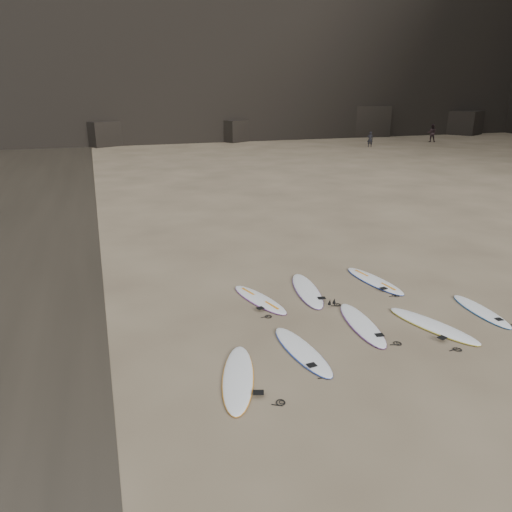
{
  "coord_description": "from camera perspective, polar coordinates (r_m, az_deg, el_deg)",
  "views": [
    {
      "loc": [
        -6.88,
        -10.16,
        6.05
      ],
      "look_at": [
        -2.83,
        2.38,
        1.5
      ],
      "focal_mm": 35.0,
      "sensor_mm": 36.0,
      "label": 1
    }
  ],
  "objects": [
    {
      "name": "person_a",
      "position": [
        53.08,
        12.9,
        12.88
      ],
      "size": [
        0.66,
        0.57,
        1.53
      ],
      "primitive_type": "imported",
      "rotation": [
        0.0,
        0.0,
        2.71
      ],
      "color": "black",
      "rests_on": "ground"
    },
    {
      "name": "surfboard_0",
      "position": [
        11.1,
        -2.07,
        -13.69
      ],
      "size": [
        1.44,
        2.78,
        0.1
      ],
      "primitive_type": "ellipsoid",
      "rotation": [
        0.0,
        0.0,
        -0.31
      ],
      "color": "white",
      "rests_on": "ground"
    },
    {
      "name": "surfboard_2",
      "position": [
        13.59,
        12.01,
        -7.61
      ],
      "size": [
        0.92,
        2.7,
        0.1
      ],
      "primitive_type": "ellipsoid",
      "rotation": [
        0.0,
        0.0,
        -0.11
      ],
      "color": "white",
      "rests_on": "ground"
    },
    {
      "name": "person_b",
      "position": [
        59.6,
        19.46,
        13.11
      ],
      "size": [
        1.18,
        1.13,
        1.91
      ],
      "primitive_type": "imported",
      "rotation": [
        0.0,
        0.0,
        2.51
      ],
      "color": "black",
      "rests_on": "ground"
    },
    {
      "name": "surfboard_1",
      "position": [
        12.13,
        5.29,
        -10.71
      ],
      "size": [
        0.87,
        2.63,
        0.09
      ],
      "primitive_type": "ellipsoid",
      "rotation": [
        0.0,
        0.0,
        0.1
      ],
      "color": "white",
      "rests_on": "ground"
    },
    {
      "name": "surfboard_6",
      "position": [
        15.46,
        5.86,
        -3.89
      ],
      "size": [
        1.12,
        2.86,
        0.1
      ],
      "primitive_type": "ellipsoid",
      "rotation": [
        0.0,
        0.0,
        -0.17
      ],
      "color": "white",
      "rests_on": "ground"
    },
    {
      "name": "surfboard_4",
      "position": [
        15.41,
        24.32,
        -5.72
      ],
      "size": [
        0.63,
        2.31,
        0.08
      ],
      "primitive_type": "ellipsoid",
      "rotation": [
        0.0,
        0.0,
        -0.04
      ],
      "color": "white",
      "rests_on": "ground"
    },
    {
      "name": "surfboard_7",
      "position": [
        16.56,
        13.38,
        -2.74
      ],
      "size": [
        1.05,
        2.72,
        0.1
      ],
      "primitive_type": "ellipsoid",
      "rotation": [
        0.0,
        0.0,
        0.16
      ],
      "color": "white",
      "rests_on": "ground"
    },
    {
      "name": "ground",
      "position": [
        13.68,
        14.65,
        -7.87
      ],
      "size": [
        240.0,
        240.0,
        0.0
      ],
      "primitive_type": "plane",
      "color": "#897559",
      "rests_on": "ground"
    },
    {
      "name": "surfboard_3",
      "position": [
        14.03,
        19.55,
        -7.46
      ],
      "size": [
        1.51,
        2.76,
        0.1
      ],
      "primitive_type": "ellipsoid",
      "rotation": [
        0.0,
        0.0,
        0.34
      ],
      "color": "white",
      "rests_on": "ground"
    },
    {
      "name": "surfboard_5",
      "position": [
        14.76,
        0.41,
        -4.95
      ],
      "size": [
        1.29,
        2.57,
        0.09
      ],
      "primitive_type": "ellipsoid",
      "rotation": [
        0.0,
        0.0,
        0.29
      ],
      "color": "white",
      "rests_on": "ground"
    }
  ]
}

